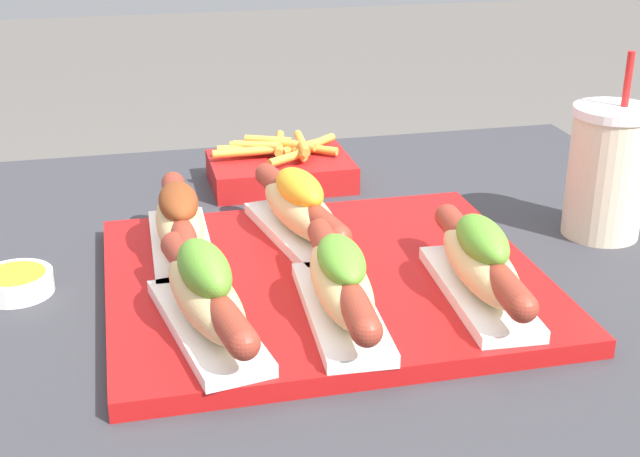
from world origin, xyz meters
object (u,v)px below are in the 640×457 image
at_px(hot_dog_4, 299,209).
at_px(fries_basket, 281,168).
at_px(hot_dog_1, 341,283).
at_px(hot_dog_2, 480,263).
at_px(serving_tray, 325,281).
at_px(hot_dog_3, 180,222).
at_px(drink_cup, 607,172).
at_px(sauce_bowl, 16,282).
at_px(hot_dog_0, 206,294).

xyz_separation_m(hot_dog_4, fries_basket, (0.02, 0.22, -0.03)).
xyz_separation_m(hot_dog_1, hot_dog_2, (0.14, 0.01, 0.00)).
xyz_separation_m(serving_tray, hot_dog_3, (-0.13, 0.08, 0.04)).
relative_size(hot_dog_2, drink_cup, 1.09).
height_order(hot_dog_3, sauce_bowl, hot_dog_3).
distance_m(serving_tray, hot_dog_4, 0.10).
distance_m(hot_dog_1, hot_dog_3, 0.22).
xyz_separation_m(hot_dog_2, hot_dog_3, (-0.26, 0.17, -0.00)).
height_order(hot_dog_2, hot_dog_4, same).
relative_size(hot_dog_4, fries_basket, 1.24).
xyz_separation_m(hot_dog_2, fries_basket, (-0.11, 0.40, -0.03)).
bearing_deg(hot_dog_0, hot_dog_1, -0.34).
bearing_deg(hot_dog_1, hot_dog_2, 3.63).
distance_m(serving_tray, hot_dog_0, 0.16).
bearing_deg(hot_dog_3, hot_dog_1, -53.87).
relative_size(hot_dog_1, sauce_bowl, 3.13).
height_order(serving_tray, hot_dog_3, hot_dog_3).
distance_m(sauce_bowl, drink_cup, 0.64).
height_order(hot_dog_1, hot_dog_4, hot_dog_4).
relative_size(hot_dog_4, drink_cup, 1.07).
height_order(hot_dog_1, hot_dog_2, hot_dog_2).
xyz_separation_m(hot_dog_4, sauce_bowl, (-0.29, -0.03, -0.04)).
bearing_deg(hot_dog_1, serving_tray, 85.65).
distance_m(hot_dog_4, fries_basket, 0.23).
xyz_separation_m(hot_dog_0, hot_dog_3, (-0.01, 0.17, -0.00)).
bearing_deg(hot_dog_1, sauce_bowl, 152.29).
height_order(serving_tray, hot_dog_1, hot_dog_1).
distance_m(hot_dog_3, hot_dog_4, 0.13).
bearing_deg(fries_basket, sauce_bowl, -141.23).
height_order(hot_dog_0, fries_basket, hot_dog_0).
xyz_separation_m(serving_tray, hot_dog_1, (-0.01, -0.09, 0.04)).
relative_size(serving_tray, sauce_bowl, 5.84).
distance_m(serving_tray, hot_dog_1, 0.10).
distance_m(hot_dog_0, hot_dog_1, 0.12).
bearing_deg(serving_tray, hot_dog_0, -144.48).
relative_size(hot_dog_0, sauce_bowl, 3.09).
bearing_deg(sauce_bowl, fries_basket, 38.77).
distance_m(hot_dog_1, hot_dog_4, 0.18).
bearing_deg(serving_tray, fries_basket, 87.13).
relative_size(sauce_bowl, drink_cup, 0.35).
height_order(hot_dog_2, hot_dog_3, hot_dog_2).
xyz_separation_m(hot_dog_0, drink_cup, (0.47, 0.16, 0.02)).
distance_m(serving_tray, hot_dog_3, 0.16).
distance_m(hot_dog_2, sauce_bowl, 0.45).
relative_size(hot_dog_2, sauce_bowl, 3.13).
relative_size(serving_tray, hot_dog_1, 1.86).
height_order(hot_dog_4, sauce_bowl, hot_dog_4).
xyz_separation_m(serving_tray, hot_dog_2, (0.13, -0.08, 0.04)).
xyz_separation_m(sauce_bowl, fries_basket, (0.31, 0.25, 0.01)).
bearing_deg(hot_dog_0, hot_dog_2, 1.77).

